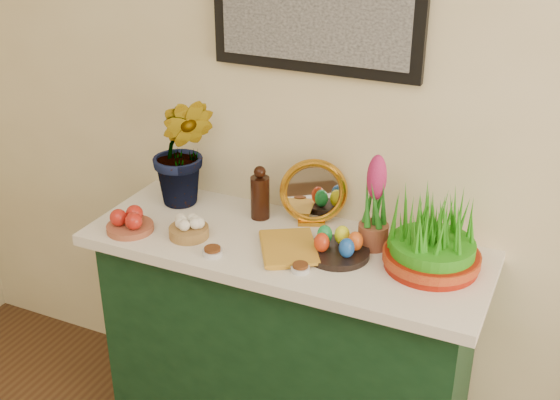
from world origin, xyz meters
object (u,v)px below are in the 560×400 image
(mirror, at_px, (313,193))
(hyacinth_green, at_px, (182,133))
(book, at_px, (262,249))
(sideboard, at_px, (286,350))
(wheatgrass_sabzeh, at_px, (434,236))

(mirror, bearing_deg, hyacinth_green, -173.42)
(book, bearing_deg, sideboard, 38.10)
(sideboard, distance_m, book, 0.49)
(mirror, relative_size, book, 1.02)
(book, distance_m, wheatgrass_sabzeh, 0.56)
(sideboard, relative_size, wheatgrass_sabzeh, 4.15)
(sideboard, relative_size, mirror, 5.30)
(sideboard, height_order, wheatgrass_sabzeh, wheatgrass_sabzeh)
(book, bearing_deg, hyacinth_green, 122.05)
(wheatgrass_sabzeh, bearing_deg, book, -164.56)
(sideboard, height_order, book, book)
(sideboard, xyz_separation_m, mirror, (0.03, 0.17, 0.58))
(sideboard, xyz_separation_m, hyacinth_green, (-0.47, 0.11, 0.75))
(wheatgrass_sabzeh, bearing_deg, mirror, 164.31)
(sideboard, height_order, hyacinth_green, hyacinth_green)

